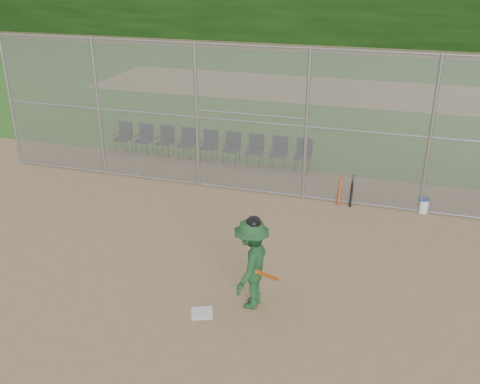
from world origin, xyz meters
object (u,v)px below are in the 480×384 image
(home_plate, at_px, (202,313))
(water_cooler, at_px, (423,205))
(batter_at_plate, at_px, (251,263))
(chair_0, at_px, (123,138))

(home_plate, relative_size, water_cooler, 1.00)
(batter_at_plate, xyz_separation_m, water_cooler, (3.07, 5.12, -0.70))
(home_plate, bearing_deg, water_cooler, 55.76)
(home_plate, distance_m, water_cooler, 6.85)
(water_cooler, bearing_deg, home_plate, -124.24)
(batter_at_plate, distance_m, chair_0, 9.56)
(chair_0, bearing_deg, home_plate, -53.19)
(batter_at_plate, height_order, chair_0, batter_at_plate)
(water_cooler, relative_size, chair_0, 0.40)
(home_plate, relative_size, chair_0, 0.40)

